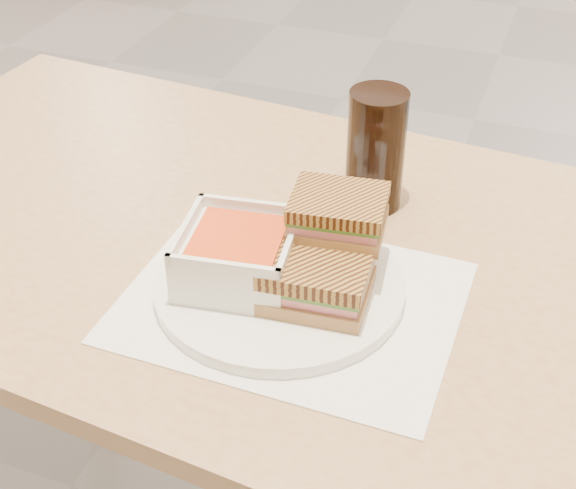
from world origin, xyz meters
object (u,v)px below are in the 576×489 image
(plate, at_px, (279,284))
(cola_glass, at_px, (376,150))
(panini_lower, at_px, (314,277))
(soup_bowl, at_px, (238,257))
(main_table, at_px, (238,296))

(plate, xyz_separation_m, cola_glass, (0.05, 0.22, 0.07))
(plate, bearing_deg, panini_lower, -17.63)
(cola_glass, bearing_deg, soup_bowl, -112.85)
(plate, xyz_separation_m, soup_bowl, (-0.05, -0.01, 0.04))
(soup_bowl, relative_size, cola_glass, 0.88)
(plate, distance_m, panini_lower, 0.06)
(soup_bowl, bearing_deg, cola_glass, 67.15)
(soup_bowl, distance_m, cola_glass, 0.25)
(main_table, height_order, soup_bowl, soup_bowl)
(plate, bearing_deg, soup_bowl, -165.27)
(main_table, relative_size, cola_glass, 7.67)
(plate, relative_size, panini_lower, 2.23)
(main_table, distance_m, plate, 0.19)
(soup_bowl, bearing_deg, main_table, 116.18)
(plate, bearing_deg, main_table, 135.28)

